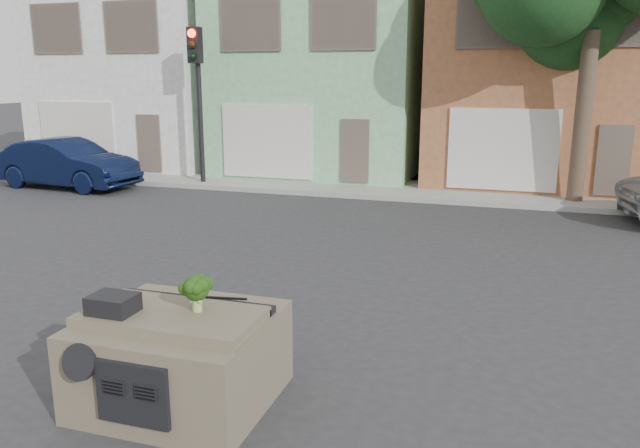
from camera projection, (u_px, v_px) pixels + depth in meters
The scene contains 12 objects.
ground_plane at pixel (280, 308), 9.89m from camera, with size 120.00×120.00×0.00m, color #303033.
sidewalk at pixel (402, 190), 19.58m from camera, with size 40.00×3.00×0.15m, color gray.
townhouse_white at pixel (159, 70), 25.70m from camera, with size 7.20×8.20×7.55m, color silver.
townhouse_mint at pixel (333, 70), 23.46m from camera, with size 7.20×8.20×7.55m, color #89C38C.
townhouse_tan at pixel (543, 69), 21.23m from camera, with size 7.20×8.20×7.55m, color #9C5E3A.
navy_sedan at pixel (69, 188), 20.41m from camera, with size 1.69×4.84×1.59m, color #0D1637.
traffic_signal at pixel (199, 108), 20.02m from camera, with size 0.40×0.40×5.10m, color black.
tree_near at pixel (589, 50), 16.47m from camera, with size 4.40×4.00×8.50m, color #193D19.
car_dashboard at pixel (181, 354), 6.98m from camera, with size 2.00×1.80×1.12m, color brown.
instrument_hump at pixel (113, 304), 6.67m from camera, with size 0.48×0.38×0.20m, color black.
wiper_arm at pixel (217, 298), 7.11m from camera, with size 0.70×0.03×0.02m, color black.
broccoli at pixel (197, 293), 6.69m from camera, with size 0.34×0.34×0.42m, color #18360C.
Camera 1 is at (3.46, -8.65, 3.61)m, focal length 35.00 mm.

